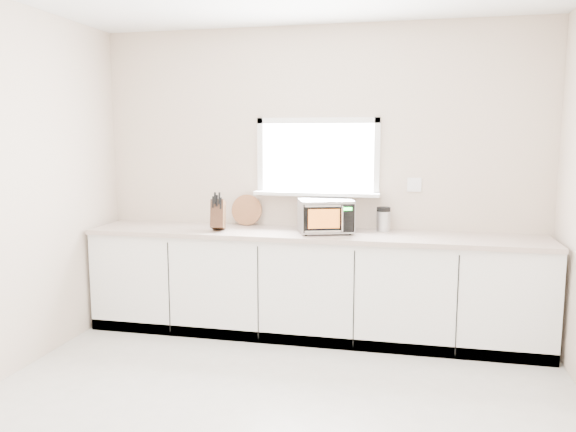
# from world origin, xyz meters

# --- Properties ---
(back_wall) EXTENTS (4.00, 0.17, 2.70)m
(back_wall) POSITION_xyz_m (0.00, 2.00, 1.36)
(back_wall) COLOR beige
(back_wall) RESTS_ON ground
(cabinets) EXTENTS (3.92, 0.60, 0.88)m
(cabinets) POSITION_xyz_m (0.00, 1.70, 0.44)
(cabinets) COLOR white
(cabinets) RESTS_ON ground
(countertop) EXTENTS (3.92, 0.64, 0.04)m
(countertop) POSITION_xyz_m (0.00, 1.69, 0.90)
(countertop) COLOR #C4AFA2
(countertop) RESTS_ON cabinets
(microwave) EXTENTS (0.53, 0.47, 0.29)m
(microwave) POSITION_xyz_m (0.12, 1.69, 1.07)
(microwave) COLOR black
(microwave) RESTS_ON countertop
(knife_block) EXTENTS (0.15, 0.25, 0.34)m
(knife_block) POSITION_xyz_m (-0.81, 1.61, 1.07)
(knife_block) COLOR #452C18
(knife_block) RESTS_ON countertop
(cutting_board) EXTENTS (0.29, 0.07, 0.28)m
(cutting_board) POSITION_xyz_m (-0.65, 1.94, 1.06)
(cutting_board) COLOR olive
(cutting_board) RESTS_ON countertop
(coffee_grinder) EXTENTS (0.14, 0.14, 0.21)m
(coffee_grinder) POSITION_xyz_m (0.60, 1.89, 1.03)
(coffee_grinder) COLOR #B0B2B8
(coffee_grinder) RESTS_ON countertop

